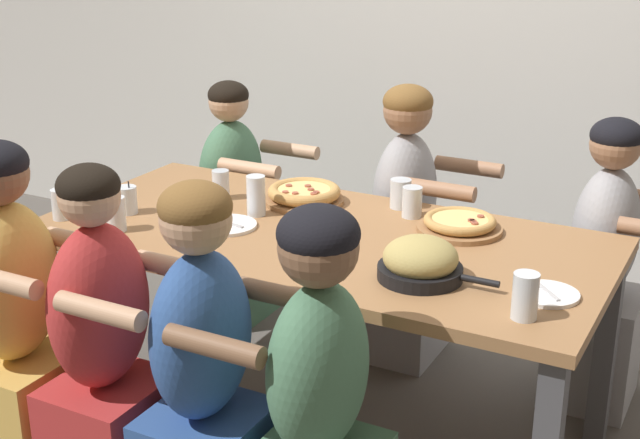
# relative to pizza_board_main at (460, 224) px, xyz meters

# --- Properties ---
(ground_plane) EXTENTS (18.00, 18.00, 0.00)m
(ground_plane) POSITION_rel_pizza_board_main_xyz_m (-0.41, -0.24, -0.79)
(ground_plane) COLOR #514C47
(ground_plane) RESTS_ON ground
(dining_table) EXTENTS (1.93, 0.93, 0.77)m
(dining_table) POSITION_rel_pizza_board_main_xyz_m (-0.41, -0.24, -0.11)
(dining_table) COLOR #996B42
(dining_table) RESTS_ON ground
(pizza_board_main) EXTENTS (0.29, 0.29, 0.05)m
(pizza_board_main) POSITION_rel_pizza_board_main_xyz_m (0.00, 0.00, 0.00)
(pizza_board_main) COLOR #996B42
(pizza_board_main) RESTS_ON dining_table
(pizza_board_second) EXTENTS (0.30, 0.30, 0.07)m
(pizza_board_second) POSITION_rel_pizza_board_main_xyz_m (-0.61, 0.02, 0.01)
(pizza_board_second) COLOR #996B42
(pizza_board_second) RESTS_ON dining_table
(skillet_bowl) EXTENTS (0.37, 0.26, 0.13)m
(skillet_bowl) POSITION_rel_pizza_board_main_xyz_m (0.03, -0.44, 0.03)
(skillet_bowl) COLOR black
(skillet_bowl) RESTS_ON dining_table
(empty_plate_a) EXTENTS (0.18, 0.18, 0.02)m
(empty_plate_a) POSITION_rel_pizza_board_main_xyz_m (0.40, -0.38, -0.02)
(empty_plate_a) COLOR white
(empty_plate_a) RESTS_ON dining_table
(empty_plate_b) EXTENTS (0.21, 0.21, 0.02)m
(empty_plate_b) POSITION_rel_pizza_board_main_xyz_m (-0.73, -0.34, -0.02)
(empty_plate_b) COLOR white
(empty_plate_b) RESTS_ON dining_table
(cocktail_glass_blue) EXTENTS (0.07, 0.07, 0.12)m
(cocktail_glass_blue) POSITION_rel_pizza_board_main_xyz_m (-1.12, -0.38, 0.02)
(cocktail_glass_blue) COLOR silver
(cocktail_glass_blue) RESTS_ON dining_table
(drinking_glass_a) EXTENTS (0.08, 0.08, 0.11)m
(drinking_glass_a) POSITION_rel_pizza_board_main_xyz_m (-0.28, 0.14, 0.02)
(drinking_glass_a) COLOR silver
(drinking_glass_a) RESTS_ON dining_table
(drinking_glass_b) EXTENTS (0.06, 0.06, 0.11)m
(drinking_glass_b) POSITION_rel_pizza_board_main_xyz_m (-0.92, -0.08, 0.02)
(drinking_glass_b) COLOR silver
(drinking_glass_b) RESTS_ON dining_table
(drinking_glass_c) EXTENTS (0.07, 0.07, 0.11)m
(drinking_glass_c) POSITION_rel_pizza_board_main_xyz_m (-0.20, 0.06, 0.02)
(drinking_glass_c) COLOR silver
(drinking_glass_c) RESTS_ON dining_table
(drinking_glass_d) EXTENTS (0.07, 0.07, 0.15)m
(drinking_glass_d) POSITION_rel_pizza_board_main_xyz_m (-0.70, -0.18, 0.05)
(drinking_glass_d) COLOR silver
(drinking_glass_d) RESTS_ON dining_table
(drinking_glass_e) EXTENTS (0.07, 0.07, 0.13)m
(drinking_glass_e) POSITION_rel_pizza_board_main_xyz_m (0.38, -0.56, 0.03)
(drinking_glass_e) COLOR silver
(drinking_glass_e) RESTS_ON dining_table
(drinking_glass_f) EXTENTS (0.06, 0.06, 0.11)m
(drinking_glass_f) POSITION_rel_pizza_board_main_xyz_m (-1.29, -0.54, 0.02)
(drinking_glass_f) COLOR silver
(drinking_glass_f) RESTS_ON dining_table
(drinking_glass_g) EXTENTS (0.07, 0.07, 0.12)m
(drinking_glass_g) POSITION_rel_pizza_board_main_xyz_m (-1.04, -0.54, 0.03)
(drinking_glass_g) COLOR silver
(drinking_glass_g) RESTS_ON dining_table
(diner_near_center) EXTENTS (0.51, 0.40, 1.14)m
(diner_near_center) POSITION_rel_pizza_board_main_xyz_m (-0.42, -0.93, -0.27)
(diner_near_center) COLOR #2D5193
(diner_near_center) RESTS_ON ground
(diner_far_right) EXTENTS (0.51, 0.40, 1.12)m
(diner_far_right) POSITION_rel_pizza_board_main_xyz_m (0.41, 0.45, -0.29)
(diner_far_right) COLOR #99999E
(diner_far_right) RESTS_ON ground
(diner_far_left) EXTENTS (0.51, 0.40, 1.10)m
(diner_far_left) POSITION_rel_pizza_board_main_xyz_m (-1.22, 0.45, -0.30)
(diner_far_left) COLOR #477556
(diner_far_left) RESTS_ON ground
(diner_near_midright) EXTENTS (0.51, 0.40, 1.13)m
(diner_near_midright) POSITION_rel_pizza_board_main_xyz_m (-0.05, -0.93, -0.27)
(diner_near_midright) COLOR #477556
(diner_near_midright) RESTS_ON ground
(diner_far_center) EXTENTS (0.51, 0.40, 1.16)m
(diner_far_center) POSITION_rel_pizza_board_main_xyz_m (-0.38, 0.45, -0.26)
(diner_far_center) COLOR #99999E
(diner_far_center) RESTS_ON ground
(diner_near_left) EXTENTS (0.51, 0.40, 1.16)m
(diner_near_left) POSITION_rel_pizza_board_main_xyz_m (-1.15, -0.93, -0.26)
(diner_near_left) COLOR gold
(diner_near_left) RESTS_ON ground
(diner_near_midleft) EXTENTS (0.51, 0.40, 1.14)m
(diner_near_midleft) POSITION_rel_pizza_board_main_xyz_m (-0.79, -0.93, -0.28)
(diner_near_midleft) COLOR #B22D2D
(diner_near_midleft) RESTS_ON ground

